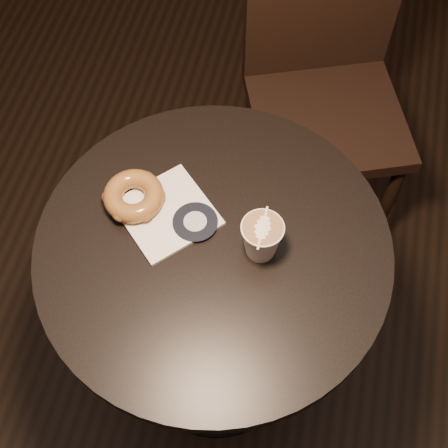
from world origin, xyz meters
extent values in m
plane|color=black|center=(0.00, 0.00, 0.00)|extent=(4.50, 4.50, 0.00)
cylinder|color=black|center=(0.00, 0.00, 0.73)|extent=(0.70, 0.70, 0.03)
cylinder|color=black|center=(0.00, 0.00, 0.37)|extent=(0.07, 0.07, 0.70)
cylinder|color=black|center=(0.00, 0.00, 0.01)|extent=(0.44, 0.44, 0.02)
cube|color=black|center=(0.18, 0.61, 0.46)|extent=(0.53, 0.53, 0.04)
cylinder|color=black|center=(0.08, 0.38, 0.23)|extent=(0.04, 0.04, 0.46)
cylinder|color=black|center=(0.40, 0.51, 0.23)|extent=(0.04, 0.04, 0.46)
cylinder|color=black|center=(-0.05, 0.71, 0.23)|extent=(0.04, 0.04, 0.46)
cylinder|color=black|center=(0.28, 0.83, 0.23)|extent=(0.04, 0.04, 0.46)
cube|color=white|center=(-0.11, 0.05, 0.75)|extent=(0.24, 0.24, 0.01)
torus|color=brown|center=(-0.17, 0.06, 0.78)|extent=(0.12, 0.12, 0.04)
camera|label=1|loc=(0.15, -0.55, 1.82)|focal=50.00mm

